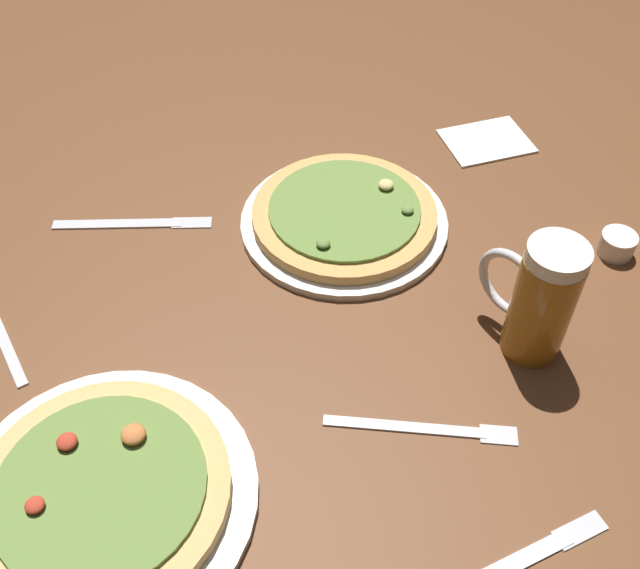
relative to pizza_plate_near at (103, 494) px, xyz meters
name	(u,v)px	position (x,y,z in m)	size (l,w,h in m)	color
ground_plane	(320,301)	(0.27, 0.28, -0.03)	(2.40, 2.40, 0.03)	brown
pizza_plate_near	(103,494)	(0.00, 0.00, 0.00)	(0.34, 0.34, 0.05)	silver
pizza_plate_far	(344,217)	(0.33, 0.41, 0.00)	(0.31, 0.31, 0.05)	silver
beer_mug_dark	(540,299)	(0.53, 0.16, 0.07)	(0.10, 0.12, 0.18)	#9E6619
ramekin_sauce	(617,244)	(0.71, 0.31, 0.00)	(0.05, 0.05, 0.03)	silver
napkin_folded	(487,140)	(0.60, 0.59, -0.01)	(0.14, 0.11, 0.01)	white
knife_right	(134,223)	(0.01, 0.45, -0.01)	(0.24, 0.04, 0.01)	silver
fork_spare	(425,428)	(0.37, 0.05, -0.01)	(0.23, 0.07, 0.01)	silver
knife_spare	(516,562)	(0.43, -0.12, -0.01)	(0.22, 0.09, 0.01)	silver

